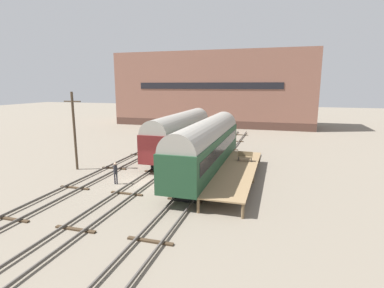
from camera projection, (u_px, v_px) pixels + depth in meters
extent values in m
plane|color=slate|center=(144.00, 182.00, 25.61)|extent=(200.00, 200.00, 0.00)
cube|color=#4C4742|center=(90.00, 175.00, 27.07)|extent=(0.08, 60.00, 0.16)
cube|color=#4C4742|center=(103.00, 176.00, 26.68)|extent=(0.08, 60.00, 0.16)
cube|color=#3D2D1E|center=(11.00, 219.00, 18.43)|extent=(2.60, 0.24, 0.10)
cube|color=#3D2D1E|center=(75.00, 188.00, 24.08)|extent=(2.60, 0.24, 0.10)
cube|color=#3D2D1E|center=(114.00, 168.00, 29.72)|extent=(2.60, 0.24, 0.10)
cube|color=#3D2D1E|center=(141.00, 155.00, 35.37)|extent=(2.60, 0.24, 0.10)
cube|color=#3D2D1E|center=(160.00, 145.00, 41.01)|extent=(2.60, 0.24, 0.10)
cube|color=#3D2D1E|center=(175.00, 138.00, 46.66)|extent=(2.60, 0.24, 0.10)
cube|color=#3D2D1E|center=(187.00, 132.00, 52.30)|extent=(2.60, 0.24, 0.10)
cube|color=#4C4742|center=(136.00, 179.00, 25.78)|extent=(0.08, 60.00, 0.16)
cube|color=#4C4742|center=(151.00, 181.00, 25.38)|extent=(0.08, 60.00, 0.16)
cube|color=#3D2D1E|center=(75.00, 229.00, 17.14)|extent=(2.60, 0.24, 0.10)
cube|color=#3D2D1E|center=(127.00, 194.00, 22.78)|extent=(2.60, 0.24, 0.10)
cube|color=#3D2D1E|center=(158.00, 172.00, 28.43)|extent=(2.60, 0.24, 0.10)
cube|color=#3D2D1E|center=(178.00, 158.00, 34.07)|extent=(2.60, 0.24, 0.10)
cube|color=#3D2D1E|center=(193.00, 147.00, 39.71)|extent=(2.60, 0.24, 0.10)
cube|color=#3D2D1E|center=(204.00, 140.00, 45.36)|extent=(2.60, 0.24, 0.10)
cube|color=#3D2D1E|center=(213.00, 134.00, 51.00)|extent=(2.60, 0.24, 0.10)
cube|color=#4C4742|center=(188.00, 184.00, 24.48)|extent=(0.08, 60.00, 0.16)
cube|color=#4C4742|center=(205.00, 186.00, 24.08)|extent=(0.08, 60.00, 0.16)
cube|color=#3D2D1E|center=(150.00, 241.00, 15.84)|extent=(2.60, 0.24, 0.10)
cube|color=#3D2D1E|center=(185.00, 200.00, 21.48)|extent=(2.60, 0.24, 0.10)
cube|color=#3D2D1E|center=(205.00, 176.00, 27.13)|extent=(2.60, 0.24, 0.10)
cube|color=#3D2D1E|center=(218.00, 160.00, 32.77)|extent=(2.60, 0.24, 0.10)
cube|color=#3D2D1E|center=(228.00, 149.00, 38.42)|extent=(2.60, 0.24, 0.10)
cube|color=#3D2D1E|center=(235.00, 141.00, 44.06)|extent=(2.60, 0.24, 0.10)
cube|color=#3D2D1E|center=(240.00, 135.00, 49.71)|extent=(2.60, 0.24, 0.10)
cube|color=black|center=(219.00, 156.00, 32.78)|extent=(1.80, 2.40, 1.00)
cube|color=black|center=(189.00, 190.00, 22.29)|extent=(1.80, 2.40, 1.00)
cube|color=#1E4228|center=(207.00, 150.00, 27.17)|extent=(2.90, 17.17, 2.79)
cube|color=black|center=(207.00, 146.00, 27.10)|extent=(2.94, 15.79, 1.00)
cylinder|color=gray|center=(207.00, 135.00, 26.90)|extent=(2.75, 16.82, 2.75)
cube|color=black|center=(193.00, 144.00, 39.67)|extent=(1.80, 2.40, 1.00)
cube|color=black|center=(164.00, 163.00, 29.88)|extent=(1.80, 2.40, 1.00)
cube|color=#5B1919|center=(180.00, 136.00, 34.41)|extent=(2.87, 16.01, 2.72)
cube|color=black|center=(180.00, 134.00, 34.35)|extent=(2.91, 14.73, 0.98)
cylinder|color=gray|center=(180.00, 125.00, 34.15)|extent=(2.72, 15.69, 2.72)
cube|color=#8C704C|center=(236.00, 170.00, 25.58)|extent=(3.17, 14.60, 0.10)
cylinder|color=brown|center=(198.00, 206.00, 19.36)|extent=(0.20, 0.20, 0.96)
cylinder|color=brown|center=(243.00, 211.00, 18.56)|extent=(0.20, 0.20, 0.96)
cylinder|color=brown|center=(233.00, 156.00, 32.81)|extent=(0.20, 0.20, 0.96)
cylinder|color=brown|center=(259.00, 158.00, 32.01)|extent=(0.20, 0.20, 0.96)
cylinder|color=brown|center=(220.00, 175.00, 26.08)|extent=(0.20, 0.20, 0.96)
cylinder|color=brown|center=(253.00, 178.00, 25.28)|extent=(0.20, 0.20, 0.96)
cube|color=brown|center=(245.00, 157.00, 28.35)|extent=(1.40, 0.40, 0.06)
cube|color=brown|center=(245.00, 154.00, 28.46)|extent=(1.40, 0.06, 0.45)
cube|color=black|center=(239.00, 159.00, 28.56)|extent=(0.06, 0.40, 0.40)
cube|color=black|center=(251.00, 159.00, 28.23)|extent=(0.06, 0.40, 0.40)
cylinder|color=#282833|center=(115.00, 179.00, 25.06)|extent=(0.12, 0.12, 0.89)
cylinder|color=#282833|center=(117.00, 179.00, 25.00)|extent=(0.12, 0.12, 0.89)
cylinder|color=#232328|center=(115.00, 170.00, 24.87)|extent=(0.32, 0.32, 0.74)
sphere|color=tan|center=(115.00, 164.00, 24.78)|extent=(0.24, 0.24, 0.24)
cylinder|color=#473828|center=(74.00, 131.00, 28.80)|extent=(0.24, 0.24, 7.56)
cube|color=#473828|center=(72.00, 101.00, 28.24)|extent=(1.80, 0.12, 0.12)
cube|color=#4F342A|center=(213.00, 121.00, 63.14)|extent=(39.71, 10.52, 1.46)
cube|color=brown|center=(214.00, 86.00, 61.72)|extent=(39.71, 10.52, 13.16)
cube|color=black|center=(208.00, 86.00, 56.73)|extent=(27.80, 0.10, 1.20)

